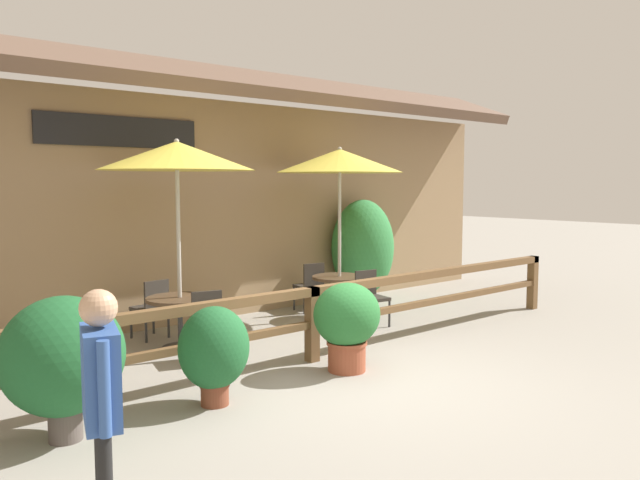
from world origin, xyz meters
TOP-DOWN VIEW (x-y plane):
  - ground_plane at (0.00, 0.00)m, footprint 60.00×60.00m
  - building_facade at (-0.00, 4.10)m, footprint 14.28×1.49m
  - patio_railing at (0.00, 1.05)m, footprint 10.40×0.14m
  - patio_umbrella_near at (-0.98, 2.69)m, footprint 2.08×2.08m
  - dining_table_near at (-0.98, 2.69)m, footprint 0.91×0.91m
  - chair_near_streetside at (-0.95, 1.95)m, footprint 0.51×0.51m
  - chair_near_wallside at (-1.04, 3.43)m, footprint 0.48×0.48m
  - patio_umbrella_middle at (1.96, 2.71)m, footprint 2.08×2.08m
  - dining_table_middle at (1.96, 2.71)m, footprint 0.91×0.91m
  - chair_middle_streetside at (1.98, 2.00)m, footprint 0.48×0.48m
  - chair_middle_wallside at (1.92, 3.42)m, footprint 0.49×0.49m
  - potted_plant_tall_tropical at (-3.21, 0.57)m, footprint 1.07×0.96m
  - potted_plant_entrance_palm at (-1.75, 0.49)m, footprint 0.74×0.66m
  - potted_plant_broad_leaf at (0.06, 0.47)m, footprint 0.84×0.76m
  - potted_plant_small_flowering at (3.32, 3.55)m, footprint 1.25×1.12m
  - pedestrian at (-3.58, -1.31)m, footprint 0.32×0.55m

SIDE VIEW (x-z plane):
  - ground_plane at x=0.00m, z-range 0.00..0.00m
  - chair_near_streetside at x=-0.95m, z-range 0.06..0.92m
  - chair_near_wallside at x=-1.04m, z-range 0.06..0.92m
  - chair_middle_streetside at x=1.98m, z-range 0.06..0.92m
  - chair_middle_wallside at x=1.92m, z-range 0.06..0.92m
  - dining_table_near at x=-0.98m, z-range 0.21..0.92m
  - dining_table_middle at x=1.96m, z-range 0.21..0.92m
  - potted_plant_entrance_palm at x=-1.75m, z-range 0.06..1.08m
  - potted_plant_broad_leaf at x=0.06m, z-range 0.08..1.15m
  - patio_railing at x=0.00m, z-range 0.22..1.17m
  - potted_plant_tall_tropical at x=-3.21m, z-range 0.10..1.38m
  - potted_plant_small_flowering at x=3.32m, z-range 0.04..1.98m
  - pedestrian at x=-3.58m, z-range 0.23..1.87m
  - building_facade at x=0.00m, z-range 0.05..4.28m
  - patio_umbrella_near at x=-0.98m, z-range 1.19..4.03m
  - patio_umbrella_middle at x=1.96m, z-range 1.19..4.03m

